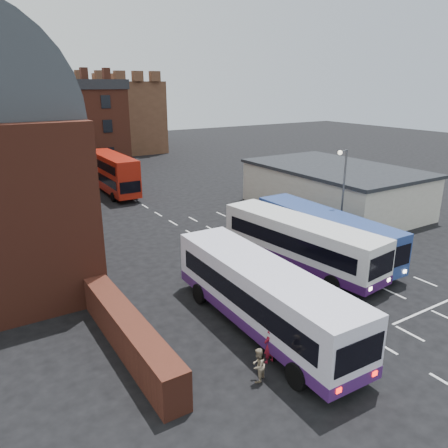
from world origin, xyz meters
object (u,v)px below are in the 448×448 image
bus_white_inbound (300,239)px  bus_blue (325,231)px  bus_white_outbound (262,292)px  pedestrian_beige (258,365)px  street_lamp (342,188)px  bus_red_double (113,173)px  pedestrian_red (270,346)px

bus_white_inbound → bus_blue: (2.61, 0.35, -0.02)m
bus_white_outbound → pedestrian_beige: bearing=-127.4°
bus_white_outbound → street_lamp: street_lamp is taller
bus_blue → street_lamp: bearing=-155.0°
bus_white_outbound → bus_red_double: bus_red_double is taller
bus_blue → street_lamp: size_ratio=1.63×
bus_white_inbound → pedestrian_beige: size_ratio=8.15×
bus_blue → pedestrian_beige: bus_blue is taller
bus_white_inbound → pedestrian_red: bearing=34.8°
street_lamp → pedestrian_beige: street_lamp is taller
bus_blue → bus_red_double: (-6.33, 26.07, 0.39)m
bus_blue → pedestrian_red: bearing=35.9°
bus_red_double → pedestrian_red: (-4.49, -33.75, -1.47)m
bus_white_outbound → street_lamp: size_ratio=1.72×
bus_white_inbound → street_lamp: bearing=-170.1°
bus_white_inbound → pedestrian_red: (-8.21, -7.33, -1.10)m
pedestrian_red → pedestrian_beige: pedestrian_red is taller
bus_blue → pedestrian_red: (-10.82, -7.68, -1.08)m
street_lamp → bus_white_outbound: bearing=-151.9°
bus_white_inbound → pedestrian_beige: bus_white_inbound is taller
street_lamp → pedestrian_red: (-13.66, -8.98, -3.57)m
bus_white_outbound → pedestrian_beige: (-2.56, -3.18, -1.25)m
pedestrian_beige → street_lamp: bearing=-176.9°
bus_white_outbound → bus_blue: size_ratio=1.05×
street_lamp → pedestrian_beige: (-14.83, -9.73, -3.65)m
bus_red_double → pedestrian_red: size_ratio=6.55×
bus_white_inbound → pedestrian_red: bus_white_inbound is taller
pedestrian_red → bus_white_inbound: bearing=-139.5°
bus_blue → bus_red_double: bearing=-75.9°
street_lamp → pedestrian_red: size_ratio=4.41×
bus_white_outbound → street_lamp: 14.11m
bus_red_double → pedestrian_beige: size_ratio=7.22×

